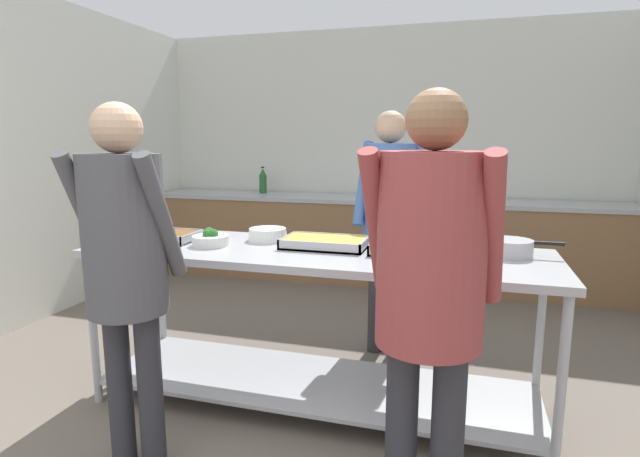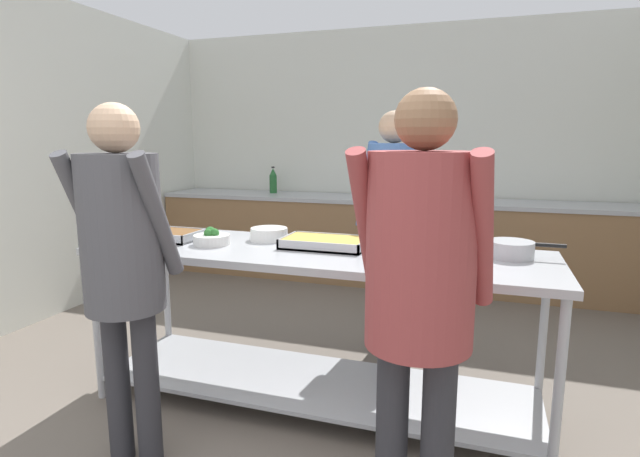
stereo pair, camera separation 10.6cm
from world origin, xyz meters
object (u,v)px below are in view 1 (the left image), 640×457
object	(u,v)px
plate_stack	(268,234)
cook_behind_counter	(389,207)
serving_tray_greens	(418,248)
broccoli_bowl	(210,239)
guest_serving_right	(125,251)
serving_tray_vegetables	(325,243)
guest_serving_left	(430,273)
serving_tray_roast	(160,236)
sauce_pan	(511,247)
water_bottle	(263,181)

from	to	relation	value
plate_stack	cook_behind_counter	size ratio (longest dim) A/B	0.14
serving_tray_greens	cook_behind_counter	world-z (taller)	cook_behind_counter
broccoli_bowl	plate_stack	bearing A→B (deg)	41.85
guest_serving_right	plate_stack	bearing A→B (deg)	73.15
serving_tray_vegetables	serving_tray_greens	size ratio (longest dim) A/B	0.95
broccoli_bowl	cook_behind_counter	xyz separation A→B (m)	(0.87, 0.86, 0.10)
guest_serving_left	cook_behind_counter	bearing A→B (deg)	103.75
guest_serving_left	guest_serving_right	bearing A→B (deg)	179.62
serving_tray_greens	guest_serving_left	bearing A→B (deg)	-82.04
serving_tray_roast	sauce_pan	bearing A→B (deg)	4.23
serving_tray_vegetables	cook_behind_counter	xyz separation A→B (m)	(0.24, 0.73, 0.11)
guest_serving_left	guest_serving_right	distance (m)	1.28
guest_serving_left	cook_behind_counter	size ratio (longest dim) A/B	0.99
guest_serving_left	plate_stack	bearing A→B (deg)	137.14
plate_stack	water_bottle	distance (m)	2.72
serving_tray_roast	serving_tray_greens	xyz separation A→B (m)	(1.50, 0.09, 0.00)
guest_serving_right	cook_behind_counter	bearing A→B (deg)	59.93
guest_serving_left	guest_serving_right	size ratio (longest dim) A/B	1.01
serving_tray_roast	plate_stack	bearing A→B (deg)	16.09
broccoli_bowl	water_bottle	bearing A→B (deg)	106.74
serving_tray_greens	serving_tray_vegetables	bearing A→B (deg)	-179.02
guest_serving_right	guest_serving_left	bearing A→B (deg)	-0.38
guest_serving_right	broccoli_bowl	bearing A→B (deg)	87.86
broccoli_bowl	serving_tray_vegetables	size ratio (longest dim) A/B	0.45
plate_stack	guest_serving_right	distance (m)	0.97
serving_tray_roast	guest_serving_right	size ratio (longest dim) A/B	0.27
serving_tray_vegetables	water_bottle	bearing A→B (deg)	119.23
broccoli_bowl	water_bottle	size ratio (longest dim) A/B	0.69
sauce_pan	guest_serving_left	bearing A→B (deg)	-110.83
plate_stack	serving_tray_vegetables	size ratio (longest dim) A/B	0.50
serving_tray_roast	water_bottle	xyz separation A→B (m)	(-0.46, 2.68, 0.11)
serving_tray_greens	guest_serving_left	distance (m)	0.86
plate_stack	cook_behind_counter	world-z (taller)	cook_behind_counter
cook_behind_counter	serving_tray_roast	bearing A→B (deg)	-146.76
broccoli_bowl	serving_tray_greens	size ratio (longest dim) A/B	0.43
broccoli_bowl	guest_serving_right	distance (m)	0.70
broccoli_bowl	sauce_pan	world-z (taller)	broccoli_bowl
serving_tray_greens	cook_behind_counter	distance (m)	0.77
broccoli_bowl	serving_tray_vegetables	distance (m)	0.65
serving_tray_greens	water_bottle	distance (m)	3.24
sauce_pan	cook_behind_counter	distance (m)	0.99
guest_serving_right	serving_tray_roast	bearing A→B (deg)	114.15
cook_behind_counter	serving_tray_greens	bearing A→B (deg)	-69.79
serving_tray_roast	guest_serving_left	size ratio (longest dim) A/B	0.27
plate_stack	guest_serving_left	world-z (taller)	guest_serving_left
serving_tray_roast	cook_behind_counter	world-z (taller)	cook_behind_counter
sauce_pan	serving_tray_greens	bearing A→B (deg)	-173.32
plate_stack	serving_tray_roast	bearing A→B (deg)	-163.91
broccoli_bowl	serving_tray_roast	bearing A→B (deg)	172.09
serving_tray_greens	cook_behind_counter	bearing A→B (deg)	110.21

